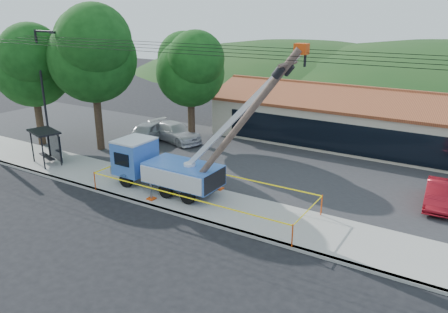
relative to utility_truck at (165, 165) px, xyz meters
name	(u,v)px	position (x,y,z in m)	size (l,w,h in m)	color
ground	(153,232)	(2.70, -4.31, -1.64)	(120.00, 120.00, 0.00)	black
curb	(179,214)	(2.70, -2.21, -1.57)	(60.00, 0.25, 0.15)	#A3A299
sidewalk	(200,202)	(2.70, -0.31, -1.57)	(60.00, 4.00, 0.15)	#A3A299
parking_lot	(264,162)	(2.70, 7.69, -1.59)	(60.00, 12.00, 0.10)	#28282B
strip_mall	(355,121)	(6.70, 15.67, 0.24)	(22.50, 8.53, 4.67)	#B9AF93
streetlight	(44,85)	(-11.08, 0.69, 3.66)	(2.13, 0.22, 9.00)	black
tree_west_near	(92,50)	(-9.30, 3.69, 5.88)	(7.56, 6.72, 10.80)	#332316
tree_west_far	(31,62)	(-14.30, 2.19, 4.90)	(6.84, 6.08, 9.48)	#332316
tree_lot	(190,66)	(-4.30, 8.69, 4.57)	(6.30, 5.60, 8.94)	#332316
hill_west	(299,74)	(-12.30, 50.69, -1.64)	(78.40, 56.00, 28.00)	#163C15
utility_truck	(165,165)	(0.00, 0.00, 0.00)	(11.82, 3.66, 8.73)	black
leaning_pole	(239,126)	(5.23, -0.40, 3.18)	(6.85, 1.89, 8.69)	#4D3B32
bus_shelter	(47,139)	(-9.75, -0.60, 0.22)	(2.76, 2.14, 2.35)	black
caution_tape	(201,188)	(2.85, -0.43, -0.66)	(12.56, 3.85, 1.11)	#DB420B
car_silver	(146,144)	(-7.33, 6.62, -1.64)	(1.96, 4.86, 1.66)	#A0A3A7
car_red	(438,207)	(14.12, 6.03, -1.64)	(1.42, 4.07, 1.34)	maroon
car_white	(176,142)	(-5.70, 8.33, -1.64)	(2.10, 5.16, 1.50)	silver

